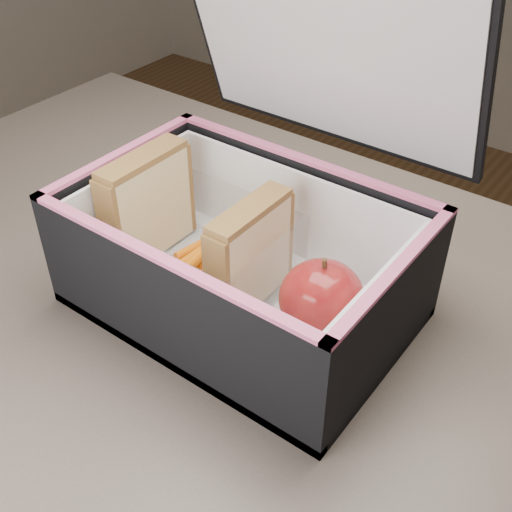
{
  "coord_description": "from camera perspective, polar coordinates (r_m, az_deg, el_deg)",
  "views": [
    {
      "loc": [
        0.28,
        -0.34,
        1.2
      ],
      "look_at": [
        -0.01,
        0.06,
        0.81
      ],
      "focal_mm": 45.0,
      "sensor_mm": 36.0,
      "label": 1
    }
  ],
  "objects": [
    {
      "name": "red_apple",
      "position": [
        0.59,
        5.85,
        -3.81
      ],
      "size": [
        0.09,
        0.09,
        0.08
      ],
      "rotation": [
        0.0,
        0.0,
        0.08
      ],
      "color": "maroon",
      "rests_on": "paper_napkin"
    },
    {
      "name": "paper_napkin",
      "position": [
        0.62,
        5.2,
        -6.49
      ],
      "size": [
        0.08,
        0.08,
        0.01
      ],
      "primitive_type": "cube",
      "rotation": [
        0.0,
        0.0,
        -0.06
      ],
      "color": "white",
      "rests_on": "lunch_bag"
    },
    {
      "name": "plastic_tub",
      "position": [
        0.66,
        -5.22,
        0.95
      ],
      "size": [
        0.18,
        0.13,
        0.08
      ],
      "primitive_type": null,
      "color": "white",
      "rests_on": "lunch_bag"
    },
    {
      "name": "lunch_bag",
      "position": [
        0.62,
        -1.02,
        0.59
      ],
      "size": [
        0.33,
        0.29,
        0.32
      ],
      "color": "black",
      "rests_on": "kitchen_table"
    },
    {
      "name": "sandwich_left",
      "position": [
        0.69,
        -9.63,
        4.52
      ],
      "size": [
        0.03,
        0.11,
        0.12
      ],
      "color": "#E1C988",
      "rests_on": "plastic_tub"
    },
    {
      "name": "carrot_sticks",
      "position": [
        0.67,
        -5.08,
        -0.39
      ],
      "size": [
        0.05,
        0.15,
        0.03
      ],
      "color": "#CF5013",
      "rests_on": "plastic_tub"
    },
    {
      "name": "sandwich_right",
      "position": [
        0.61,
        -0.52,
        0.12
      ],
      "size": [
        0.03,
        0.1,
        0.11
      ],
      "color": "#E1C988",
      "rests_on": "plastic_tub"
    },
    {
      "name": "kitchen_table",
      "position": [
        0.7,
        -1.86,
        -12.88
      ],
      "size": [
        1.2,
        0.8,
        0.75
      ],
      "color": "brown",
      "rests_on": "ground"
    }
  ]
}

